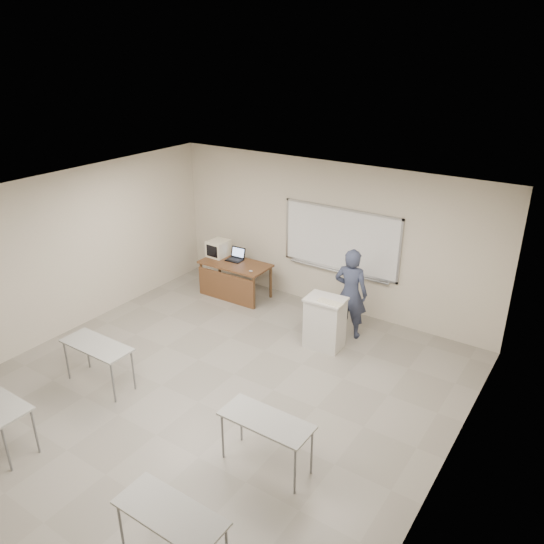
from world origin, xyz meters
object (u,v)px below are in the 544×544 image
Objects in this scene: keyboard at (330,303)px; mouse at (251,271)px; whiteboard at (340,241)px; crt_monitor at (218,248)px; instructor_desk at (232,273)px; podium at (325,323)px; presenter at (351,293)px; laptop at (236,257)px.

mouse is at bearing 163.92° from keyboard.
whiteboard is 5.51× the size of keyboard.
instructor_desk is at bearing -21.38° from crt_monitor.
crt_monitor is 4.83× the size of mouse.
podium is at bearing -14.74° from crt_monitor.
instructor_desk is 2.69m from podium.
mouse is at bearing 160.37° from podium.
crt_monitor is 0.25× the size of presenter.
crt_monitor is (-2.65, -0.55, -0.55)m from whiteboard.
instructor_desk is (-2.10, -0.78, -0.93)m from whiteboard.
keyboard is at bearing -15.95° from crt_monitor.
crt_monitor is at bearing -12.54° from presenter.
laptop is at bearing -166.91° from whiteboard.
presenter is at bearing -2.46° from instructor_desk.
whiteboard is 1.26m from presenter.
instructor_desk is 4.38× the size of laptop.
whiteboard is 2.59× the size of podium.
keyboard is (2.75, -0.81, 0.42)m from instructor_desk.
laptop is (-0.10, 0.27, 0.26)m from instructor_desk.
instructor_desk is 3.32× the size of keyboard.
presenter is (0.18, 0.62, 0.38)m from podium.
podium is 2.88m from laptop.
whiteboard reaches higher than podium.
podium is at bearing 143.38° from keyboard.
keyboard is at bearing -41.98° from podium.
laptop reaches higher than keyboard.
crt_monitor is 1.28× the size of laptop.
podium is at bearing -15.78° from instructor_desk.
crt_monitor is at bearing 147.23° from mouse.
podium reaches higher than mouse.
crt_monitor is 1.16m from mouse.
whiteboard is at bearing 9.73° from laptop.
laptop is at bearing -14.06° from presenter.
mouse is (0.55, -0.09, 0.21)m from instructor_desk.
whiteboard is 5.67× the size of crt_monitor.
crt_monitor is at bearing -168.33° from whiteboard.
keyboard reaches higher than instructor_desk.
keyboard is (2.20, -0.72, 0.20)m from mouse.
keyboard is (2.85, -1.08, 0.16)m from laptop.
laptop is 0.76× the size of keyboard.
keyboard is 0.26× the size of presenter.
mouse is at bearing -32.10° from laptop.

